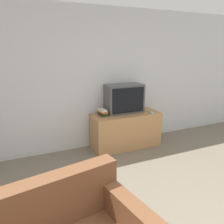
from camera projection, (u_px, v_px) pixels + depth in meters
The scene contains 5 objects.
wall_back at pixel (78, 81), 3.96m from camera, with size 9.00×0.06×2.60m.
tv_stand at pixel (126, 130), 4.27m from camera, with size 1.32×0.53×0.67m.
television at pixel (124, 99), 4.18m from camera, with size 0.72×0.35×0.55m.
book_stack at pixel (103, 112), 4.02m from camera, with size 0.16×0.23×0.12m.
remote_on_stand at pixel (151, 112), 4.21m from camera, with size 0.06×0.18×0.02m.
Camera 1 is at (-1.01, -0.85, 1.86)m, focal length 35.00 mm.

